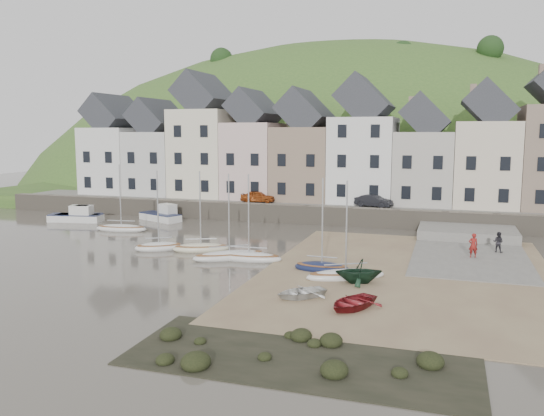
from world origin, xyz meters
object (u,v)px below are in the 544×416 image
(sailboat_0, at_px, (121,228))
(rowboat_green, at_px, (359,271))
(person_dark, at_px, (498,242))
(rowboat_red, at_px, (352,302))
(rowboat_white, at_px, (301,292))
(car_right, at_px, (374,201))
(person_red, at_px, (473,245))
(car_left, at_px, (258,197))

(sailboat_0, relative_size, rowboat_green, 2.28)
(rowboat_green, height_order, person_dark, person_dark)
(rowboat_red, bearing_deg, rowboat_white, -172.13)
(rowboat_white, height_order, car_right, car_right)
(rowboat_red, height_order, car_right, car_right)
(rowboat_white, distance_m, person_dark, 18.97)
(rowboat_white, bearing_deg, person_red, 101.21)
(sailboat_0, bearing_deg, person_red, -4.11)
(person_red, height_order, car_left, car_left)
(person_red, xyz_separation_m, car_left, (-21.13, 13.84, 1.22))
(sailboat_0, distance_m, rowboat_green, 26.13)
(rowboat_red, relative_size, person_dark, 2.07)
(sailboat_0, height_order, rowboat_white, sailboat_0)
(rowboat_green, distance_m, person_dark, 14.29)
(rowboat_green, height_order, person_red, person_red)
(car_left, bearing_deg, rowboat_green, -153.87)
(rowboat_green, bearing_deg, person_red, 123.66)
(person_red, bearing_deg, rowboat_green, 42.14)
(sailboat_0, bearing_deg, rowboat_red, -33.88)
(car_right, bearing_deg, person_red, -130.48)
(car_right, bearing_deg, rowboat_white, -164.01)
(rowboat_red, distance_m, car_right, 28.00)
(rowboat_white, height_order, rowboat_red, rowboat_red)
(car_left, bearing_deg, person_red, -129.30)
(car_right, bearing_deg, rowboat_green, -157.81)
(rowboat_red, xyz_separation_m, car_right, (-2.64, 27.81, 1.83))
(person_red, bearing_deg, sailboat_0, -15.27)
(person_dark, bearing_deg, rowboat_green, 74.50)
(person_red, xyz_separation_m, person_dark, (1.84, 2.41, -0.11))
(person_dark, relative_size, car_right, 0.41)
(rowboat_white, xyz_separation_m, rowboat_green, (2.54, 3.93, 0.43))
(rowboat_white, distance_m, rowboat_red, 3.17)
(sailboat_0, xyz_separation_m, person_dark, (32.17, 0.24, 0.62))
(rowboat_white, height_order, person_red, person_red)
(rowboat_green, bearing_deg, rowboat_white, -52.49)
(rowboat_green, height_order, car_left, car_left)
(sailboat_0, relative_size, person_dark, 4.13)
(rowboat_red, bearing_deg, person_dark, 90.44)
(rowboat_white, distance_m, car_right, 26.86)
(sailboat_0, height_order, rowboat_green, sailboat_0)
(person_red, xyz_separation_m, car_right, (-8.90, 13.84, 1.22))
(person_red, distance_m, car_left, 25.29)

